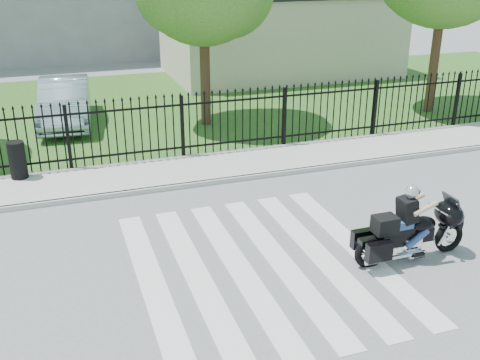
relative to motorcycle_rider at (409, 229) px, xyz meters
name	(u,v)px	position (x,y,z in m)	size (l,w,h in m)	color
ground	(260,265)	(-2.68, 0.67, -0.63)	(120.00, 120.00, 0.00)	slate
crosswalk	(260,265)	(-2.68, 0.67, -0.63)	(5.00, 5.50, 0.01)	silver
sidewalk	(193,169)	(-2.68, 5.67, -0.57)	(40.00, 2.00, 0.12)	#ADAAA3
curb	(203,183)	(-2.68, 4.67, -0.57)	(40.00, 0.12, 0.12)	#ADAAA3
grass_strip	(146,106)	(-2.68, 12.67, -0.62)	(40.00, 12.00, 0.02)	#2A501B
iron_fence	(182,128)	(-2.68, 6.67, 0.27)	(26.00, 0.04, 1.80)	black
building_low	(279,35)	(4.32, 16.67, 1.12)	(10.00, 6.00, 3.50)	beige
motorcycle_rider	(409,229)	(0.00, 0.00, 0.00)	(2.34, 0.69, 1.55)	black
parked_car	(65,102)	(-5.55, 11.25, 0.13)	(1.57, 4.49, 1.48)	#90A4B5
litter_bin	(17,160)	(-6.94, 6.37, -0.05)	(0.42, 0.42, 0.94)	black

